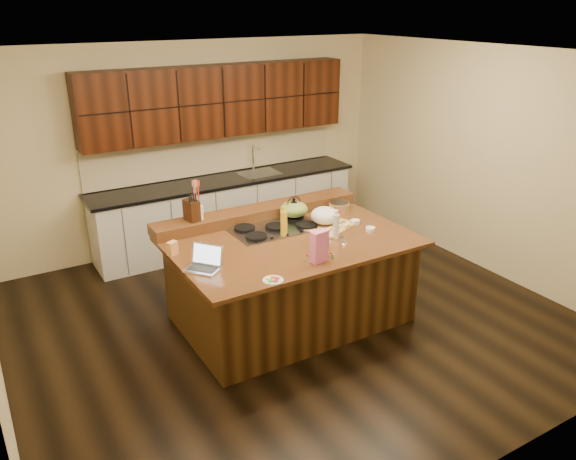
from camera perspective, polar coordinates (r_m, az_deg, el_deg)
room at (r=5.49m, az=0.27°, el=3.21°), size 5.52×5.02×2.72m
island at (r=5.84m, az=0.25°, el=-5.03°), size 2.40×1.60×0.92m
back_ledge at (r=6.19m, az=-3.08°, el=1.78°), size 2.40×0.30×0.12m
cooktop at (r=5.88m, az=-1.25°, el=0.21°), size 0.92×0.52×0.05m
back_counter at (r=7.62m, az=-6.47°, el=5.62°), size 3.70×0.66×2.40m
kettle at (r=6.09m, az=0.60°, el=2.15°), size 0.22×0.22×0.17m
green_bowl at (r=6.09m, az=0.60°, el=2.13°), size 0.36×0.36×0.17m
laptop at (r=5.07m, az=-8.47°, el=-3.27°), size 0.37×0.38×0.21m
oil_bottle at (r=5.66m, az=-0.42°, el=0.62°), size 0.09×0.09×0.27m
vinegar_bottle at (r=5.65m, az=4.89°, el=0.37°), size 0.07×0.07×0.25m
wooden_tray at (r=5.95m, az=3.87°, el=1.22°), size 0.62×0.54×0.21m
ramekin_a at (r=5.89m, az=8.35°, el=0.07°), size 0.11×0.11×0.04m
ramekin_b at (r=6.07m, az=6.84°, el=0.82°), size 0.11×0.11×0.04m
ramekin_c at (r=6.38m, az=4.05°, el=2.00°), size 0.12×0.12×0.04m
strainer_bowl at (r=6.44m, az=5.23°, el=2.37°), size 0.25×0.25×0.09m
kitchen_timer at (r=5.60m, az=5.71°, el=-0.86°), size 0.10×0.10×0.07m
pink_bag at (r=5.11m, az=3.19°, el=-1.69°), size 0.17×0.11×0.30m
candy_plate at (r=4.82m, az=-1.52°, el=-5.13°), size 0.21×0.21×0.01m
package_box at (r=5.39m, az=-11.66°, el=-1.83°), size 0.11×0.10×0.13m
utensil_crock at (r=5.88m, az=-9.16°, el=1.73°), size 0.14×0.14×0.14m
knife_block at (r=5.84m, az=-9.76°, el=1.98°), size 0.14×0.19×0.22m
gumdrop_0 at (r=5.27m, az=1.97°, el=-2.59°), size 0.02×0.02×0.02m
gumdrop_1 at (r=5.23m, az=4.56°, el=-2.82°), size 0.02×0.02×0.02m
gumdrop_2 at (r=5.35m, az=2.55°, el=-2.20°), size 0.02×0.02×0.02m
gumdrop_3 at (r=5.16m, az=1.67°, el=-3.13°), size 0.02×0.02×0.02m
gumdrop_4 at (r=5.41m, az=4.11°, el=-1.96°), size 0.02×0.02×0.02m
gumdrop_5 at (r=5.22m, az=3.68°, el=-2.88°), size 0.02×0.02×0.02m
gumdrop_6 at (r=5.26m, az=4.12°, el=-2.65°), size 0.02×0.02×0.02m
gumdrop_7 at (r=5.28m, az=4.51°, el=-2.58°), size 0.02×0.02×0.02m
gumdrop_8 at (r=5.33m, az=4.39°, el=-2.33°), size 0.02×0.02×0.02m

